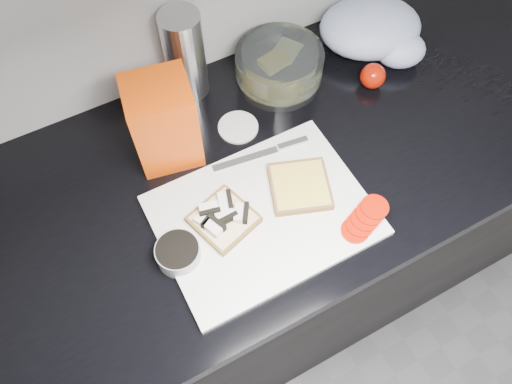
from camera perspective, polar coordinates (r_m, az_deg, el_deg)
base_cabinet at (r=1.47m, az=3.33°, el=-5.38°), size 3.50×0.60×0.86m
countertop at (r=1.07m, az=4.54°, el=4.64°), size 3.50×0.64×0.04m
cutting_board at (r=0.96m, az=0.84°, el=-2.67°), size 0.40×0.30×0.01m
bread_left at (r=0.94m, az=-3.81°, el=-3.00°), size 0.14×0.14×0.03m
bread_right at (r=0.98m, az=5.03°, el=0.65°), size 0.15×0.15×0.02m
tomato_slices at (r=0.96m, az=12.34°, el=-3.01°), size 0.12×0.08×0.02m
knife at (r=1.03m, az=1.94°, el=4.83°), size 0.21×0.04×0.01m
seed_tub at (r=0.92m, az=-8.88°, el=-6.90°), size 0.08×0.08×0.04m
tub_lid at (r=1.08m, az=-2.05°, el=7.41°), size 0.11×0.11×0.01m
glass_bowl at (r=1.14m, az=2.65°, el=14.11°), size 0.19×0.19×0.08m
bread_bag at (r=0.99m, az=-10.52°, el=7.85°), size 0.14×0.13×0.19m
steel_canister at (r=1.09m, az=-8.14°, el=15.21°), size 0.09×0.09×0.20m
grocery_bag at (r=1.24m, az=13.39°, el=17.52°), size 0.29×0.27×0.10m
whole_tomatoes at (r=1.17m, az=13.21°, el=12.78°), size 0.06×0.06×0.06m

